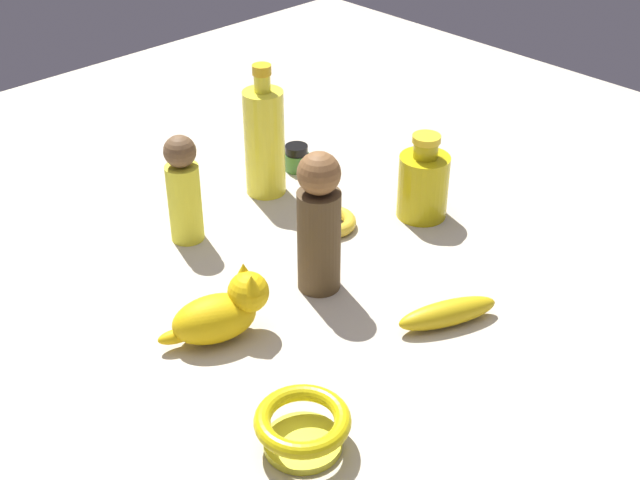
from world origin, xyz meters
name	(u,v)px	position (x,y,z in m)	size (l,w,h in m)	color
ground	(320,270)	(0.00, 0.00, 0.00)	(2.00, 2.00, 0.00)	#BCB29E
bangle	(330,222)	(0.10, 0.08, 0.01)	(0.09, 0.09, 0.02)	gold
person_figure_child	(184,190)	(-0.09, 0.22, 0.09)	(0.07, 0.07, 0.18)	yellow
bowl	(303,426)	(-0.27, -0.25, 0.03)	(0.11, 0.11, 0.05)	yellow
person_figure_adult	(319,223)	(-0.03, -0.03, 0.11)	(0.09, 0.09, 0.22)	#513D24
cat_figurine	(223,311)	(-0.21, -0.02, 0.04)	(0.15, 0.10, 0.10)	yellow
bottle_tall	(264,140)	(0.10, 0.25, 0.10)	(0.07, 0.07, 0.24)	yellow
bottle_short	(424,184)	(0.24, 0.00, 0.06)	(0.09, 0.09, 0.15)	gold
banana	(448,313)	(0.04, -0.22, 0.02)	(0.15, 0.04, 0.04)	gold
nail_polish_jar	(297,158)	(0.20, 0.27, 0.02)	(0.05, 0.05, 0.05)	#3D7132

